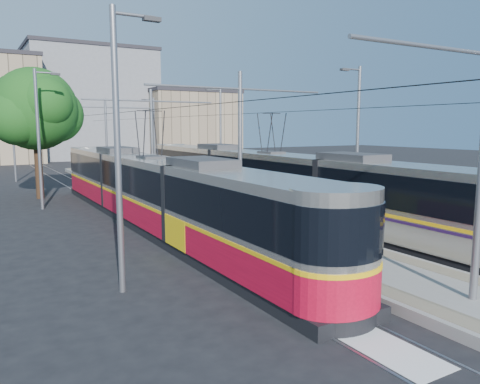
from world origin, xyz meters
TOP-DOWN VIEW (x-y plane):
  - ground at (0.00, 0.00)m, footprint 160.00×160.00m
  - platform at (0.00, 17.00)m, footprint 4.00×50.00m
  - tactile_strip_left at (-1.45, 17.00)m, footprint 0.70×50.00m
  - tactile_strip_right at (1.45, 17.00)m, footprint 0.70×50.00m
  - rails at (0.00, 17.00)m, footprint 8.71×70.00m
  - track_arrow at (-3.60, -3.00)m, footprint 1.20×5.00m
  - tram_left at (-3.60, 10.25)m, footprint 2.43×27.83m
  - tram_right at (3.60, 10.69)m, footprint 2.43×31.84m
  - catenary at (0.00, 14.15)m, footprint 9.20×70.00m
  - street_lamps at (-0.00, 21.00)m, footprint 15.18×38.22m
  - shelter at (1.19, 15.84)m, footprint 1.03×1.28m
  - tree at (-6.68, 22.70)m, footprint 5.92×5.47m
  - building_centre at (6.00, 64.00)m, footprint 18.36×14.28m
  - building_right at (20.00, 58.00)m, footprint 14.28×10.20m

SIDE VIEW (x-z plane):
  - ground at x=0.00m, z-range 0.00..0.00m
  - track_arrow at x=-3.60m, z-range 0.00..0.01m
  - rails at x=0.00m, z-range 0.00..0.03m
  - platform at x=0.00m, z-range 0.00..0.30m
  - tactile_strip_left at x=-1.45m, z-range 0.30..0.31m
  - tactile_strip_right at x=1.45m, z-range 0.30..0.31m
  - shelter at x=1.19m, z-range 0.36..2.81m
  - tram_left at x=-3.60m, z-range -1.04..4.46m
  - tram_right at x=3.60m, z-range -0.89..4.61m
  - street_lamps at x=0.00m, z-range 0.18..8.18m
  - catenary at x=0.00m, z-range 1.02..8.02m
  - building_right at x=20.00m, z-range 0.01..10.47m
  - tree at x=-6.68m, z-range 1.51..10.11m
  - building_centre at x=6.00m, z-range 0.01..16.56m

